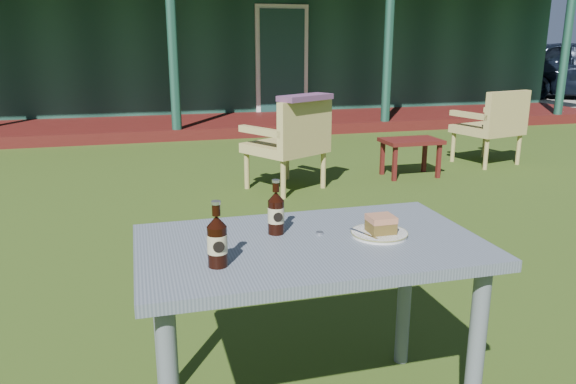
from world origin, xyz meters
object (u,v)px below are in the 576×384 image
object	(u,v)px
cafe_table	(310,268)
cola_bottle_far	(217,241)
cola_bottle_near	(276,212)
armchair_right	(494,123)
side_table	(411,145)
plate	(379,233)
armchair_left	(292,140)
cake_slice	(381,224)

from	to	relation	value
cafe_table	cola_bottle_far	size ratio (longest dim) A/B	5.69
cola_bottle_near	armchair_right	world-z (taller)	cola_bottle_near
cola_bottle_near	armchair_right	distance (m)	5.09
cola_bottle_near	cola_bottle_far	bearing A→B (deg)	-134.99
cola_bottle_near	side_table	xyz separation A→B (m)	(2.31, 3.39, -0.46)
armchair_right	side_table	world-z (taller)	armchair_right
cafe_table	plate	size ratio (longest dim) A/B	5.88
plate	cafe_table	bearing A→B (deg)	177.90
armchair_left	cola_bottle_far	bearing A→B (deg)	-109.16
cafe_table	cola_bottle_far	world-z (taller)	cola_bottle_far
plate	armchair_right	xyz separation A→B (m)	(3.14, 3.81, -0.25)
cola_bottle_near	cola_bottle_far	distance (m)	0.35
cake_slice	cola_bottle_far	bearing A→B (deg)	-168.28
cafe_table	armchair_left	size ratio (longest dim) A/B	1.37
cafe_table	cola_bottle_near	xyz separation A→B (m)	(-0.10, 0.11, 0.18)
side_table	cola_bottle_far	bearing A→B (deg)	-125.04
side_table	plate	bearing A→B (deg)	-119.06
cafe_table	cola_bottle_near	bearing A→B (deg)	131.15
cola_bottle_far	armchair_right	size ratio (longest dim) A/B	0.25
cake_slice	plate	bearing A→B (deg)	128.64
cake_slice	cola_bottle_far	size ratio (longest dim) A/B	0.44
cola_bottle_near	armchair_left	xyz separation A→B (m)	(0.94, 3.18, -0.31)
plate	armchair_right	distance (m)	4.94
cafe_table	cola_bottle_near	world-z (taller)	cola_bottle_near
armchair_right	armchair_left	bearing A→B (deg)	-168.74
cake_slice	side_table	xyz separation A→B (m)	(1.95, 3.52, -0.42)
cafe_table	armchair_right	size ratio (longest dim) A/B	1.40
cola_bottle_far	armchair_right	bearing A→B (deg)	46.48
cake_slice	cafe_table	bearing A→B (deg)	177.09
cake_slice	cola_bottle_near	world-z (taller)	cola_bottle_near
armchair_left	side_table	size ratio (longest dim) A/B	1.46
armchair_right	side_table	size ratio (longest dim) A/B	1.43
armchair_left	side_table	world-z (taller)	armchair_left
armchair_left	armchair_right	world-z (taller)	armchair_left
armchair_right	side_table	distance (m)	1.23
armchair_right	plate	bearing A→B (deg)	-129.48
plate	cola_bottle_far	distance (m)	0.62
cafe_table	side_table	size ratio (longest dim) A/B	2.00
cafe_table	armchair_left	distance (m)	3.40
armchair_left	side_table	distance (m)	1.39
side_table	armchair_right	bearing A→B (deg)	13.92
cola_bottle_far	cake_slice	bearing A→B (deg)	11.72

